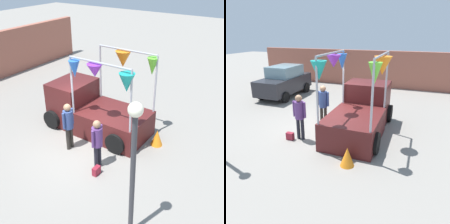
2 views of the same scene
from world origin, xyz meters
TOP-DOWN VIEW (x-y plane):
  - ground_plane at (0.00, 0.00)m, footprint 60.00×60.00m
  - vendor_truck at (1.42, 0.51)m, footprint 2.42×4.12m
  - person_customer at (-0.48, -1.14)m, footprint 0.53×0.34m
  - person_vendor at (-0.19, 0.32)m, footprint 0.53×0.34m
  - handbag at (-0.83, -1.34)m, footprint 0.28×0.16m
  - street_lamp at (-2.10, -3.34)m, footprint 0.32×0.32m
  - folded_kite_bundle_tangerine at (1.74, -2.20)m, footprint 0.62×0.62m

SIDE VIEW (x-z plane):
  - ground_plane at x=0.00m, z-range 0.00..0.00m
  - handbag at x=-0.83m, z-range 0.00..0.28m
  - folded_kite_bundle_tangerine at x=1.74m, z-range 0.00..0.60m
  - vendor_truck at x=1.42m, z-range -0.71..2.48m
  - person_customer at x=-0.48m, z-range 0.19..1.92m
  - person_vendor at x=-0.19m, z-range 0.19..1.97m
  - street_lamp at x=-2.10m, z-range 0.58..4.21m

